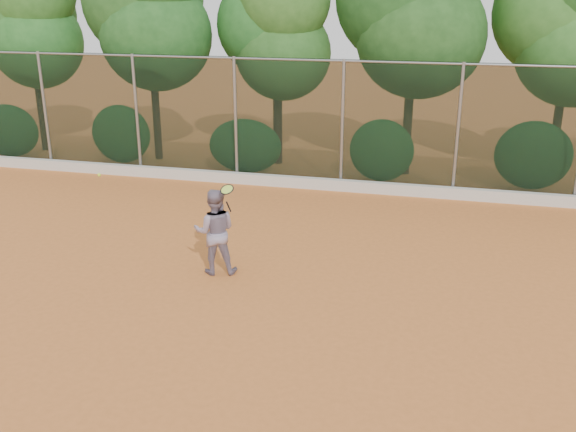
# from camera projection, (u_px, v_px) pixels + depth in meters

# --- Properties ---
(ground) EXTENTS (80.00, 80.00, 0.00)m
(ground) POSITION_uv_depth(u_px,v_px,m) (274.00, 301.00, 11.32)
(ground) COLOR #CC6F30
(ground) RESTS_ON ground
(concrete_curb) EXTENTS (24.00, 0.20, 0.30)m
(concrete_curb) POSITION_uv_depth(u_px,v_px,m) (340.00, 185.00, 17.51)
(concrete_curb) COLOR beige
(concrete_curb) RESTS_ON ground
(tennis_player) EXTENTS (0.96, 0.83, 1.68)m
(tennis_player) POSITION_uv_depth(u_px,v_px,m) (215.00, 232.00, 12.20)
(tennis_player) COLOR gray
(tennis_player) RESTS_ON ground
(chainlink_fence) EXTENTS (24.09, 0.09, 3.50)m
(chainlink_fence) POSITION_uv_depth(u_px,v_px,m) (342.00, 122.00, 17.10)
(chainlink_fence) COLOR black
(chainlink_fence) RESTS_ON ground
(foliage_backdrop) EXTENTS (23.70, 3.63, 7.55)m
(foliage_backdrop) POSITION_uv_depth(u_px,v_px,m) (337.00, 19.00, 18.19)
(foliage_backdrop) COLOR #402A18
(foliage_backdrop) RESTS_ON ground
(tennis_racket) EXTENTS (0.30, 0.28, 0.55)m
(tennis_racket) POSITION_uv_depth(u_px,v_px,m) (227.00, 191.00, 11.66)
(tennis_racket) COLOR black
(tennis_racket) RESTS_ON ground
(tennis_ball_in_flight) EXTENTS (0.07, 0.07, 0.07)m
(tennis_ball_in_flight) POSITION_uv_depth(u_px,v_px,m) (99.00, 175.00, 12.05)
(tennis_ball_in_flight) COLOR #C8F237
(tennis_ball_in_flight) RESTS_ON ground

